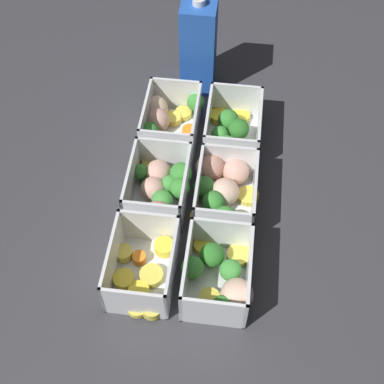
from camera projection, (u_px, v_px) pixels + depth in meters
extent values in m
plane|color=#38383D|center=(192.00, 201.00, 0.93)|extent=(4.00, 4.00, 0.00)
cube|color=white|center=(216.00, 283.00, 0.84)|extent=(0.14, 0.10, 0.00)
cube|color=white|center=(248.00, 275.00, 0.81)|extent=(0.14, 0.01, 0.08)
cube|color=white|center=(187.00, 268.00, 0.81)|extent=(0.14, 0.01, 0.08)
cube|color=white|center=(213.00, 313.00, 0.77)|extent=(0.01, 0.10, 0.08)
cube|color=white|center=(221.00, 234.00, 0.85)|extent=(0.01, 0.10, 0.08)
cylinder|color=#49883F|center=(222.00, 310.00, 0.80)|extent=(0.01, 0.01, 0.02)
sphere|color=#388433|center=(223.00, 305.00, 0.78)|extent=(0.03, 0.03, 0.03)
cylinder|color=#519448|center=(192.00, 274.00, 0.84)|extent=(0.01, 0.01, 0.02)
sphere|color=#42933D|center=(192.00, 267.00, 0.82)|extent=(0.04, 0.04, 0.04)
cylinder|color=yellow|center=(203.00, 246.00, 0.87)|extent=(0.03, 0.03, 0.01)
cylinder|color=#519448|center=(230.00, 276.00, 0.84)|extent=(0.01, 0.01, 0.01)
sphere|color=#42933D|center=(231.00, 270.00, 0.82)|extent=(0.03, 0.03, 0.03)
sphere|color=beige|center=(237.00, 294.00, 0.80)|extent=(0.06, 0.06, 0.05)
cylinder|color=#DBC647|center=(210.00, 299.00, 0.81)|extent=(0.04, 0.04, 0.01)
cylinder|color=#407A37|center=(212.00, 261.00, 0.85)|extent=(0.01, 0.01, 0.01)
sphere|color=#2D7228|center=(212.00, 255.00, 0.83)|extent=(0.04, 0.04, 0.04)
cylinder|color=#DBC647|center=(239.00, 255.00, 0.86)|extent=(0.05, 0.05, 0.01)
cube|color=white|center=(225.00, 204.00, 0.93)|extent=(0.14, 0.10, 0.00)
cube|color=white|center=(254.00, 194.00, 0.89)|extent=(0.14, 0.01, 0.08)
cube|color=white|center=(198.00, 189.00, 0.90)|extent=(0.14, 0.01, 0.08)
cube|color=white|center=(222.00, 225.00, 0.86)|extent=(0.01, 0.10, 0.08)
cube|color=white|center=(229.00, 161.00, 0.94)|extent=(0.01, 0.10, 0.08)
cylinder|color=yellow|center=(199.00, 218.00, 0.90)|extent=(0.05, 0.05, 0.01)
sphere|color=beige|center=(225.00, 192.00, 0.91)|extent=(0.06, 0.06, 0.05)
cylinder|color=#519448|center=(225.00, 225.00, 0.89)|extent=(0.01, 0.01, 0.02)
sphere|color=#42933D|center=(225.00, 218.00, 0.87)|extent=(0.04, 0.04, 0.04)
cylinder|color=yellow|center=(222.00, 184.00, 0.94)|extent=(0.05, 0.05, 0.01)
cylinder|color=#519448|center=(204.00, 194.00, 0.93)|extent=(0.01, 0.01, 0.01)
sphere|color=#42933D|center=(204.00, 187.00, 0.91)|extent=(0.04, 0.04, 0.04)
sphere|color=tan|center=(210.00, 168.00, 0.94)|extent=(0.05, 0.05, 0.05)
sphere|color=#D19E8C|center=(236.00, 171.00, 0.94)|extent=(0.06, 0.06, 0.05)
cylinder|color=#49883F|center=(213.00, 209.00, 0.91)|extent=(0.01, 0.01, 0.01)
sphere|color=#388433|center=(214.00, 202.00, 0.89)|extent=(0.04, 0.04, 0.04)
cylinder|color=#DBC647|center=(248.00, 196.00, 0.93)|extent=(0.05, 0.05, 0.01)
cube|color=white|center=(232.00, 139.00, 1.02)|extent=(0.14, 0.10, 0.00)
cube|color=white|center=(259.00, 128.00, 0.98)|extent=(0.14, 0.01, 0.08)
cube|color=white|center=(208.00, 123.00, 0.99)|extent=(0.14, 0.01, 0.08)
cube|color=white|center=(230.00, 153.00, 0.95)|extent=(0.01, 0.10, 0.08)
cube|color=white|center=(236.00, 100.00, 1.03)|extent=(0.01, 0.10, 0.08)
cylinder|color=#519448|center=(219.00, 142.00, 1.00)|extent=(0.01, 0.01, 0.02)
sphere|color=#42933D|center=(220.00, 135.00, 0.98)|extent=(0.03, 0.03, 0.03)
cylinder|color=orange|center=(239.00, 155.00, 0.98)|extent=(0.03, 0.03, 0.01)
cylinder|color=orange|center=(213.00, 159.00, 0.98)|extent=(0.02, 0.02, 0.01)
cylinder|color=yellow|center=(219.00, 116.00, 1.04)|extent=(0.05, 0.05, 0.01)
cylinder|color=yellow|center=(240.00, 116.00, 1.04)|extent=(0.05, 0.05, 0.01)
cylinder|color=#519448|center=(226.00, 153.00, 0.98)|extent=(0.01, 0.01, 0.02)
sphere|color=#42933D|center=(227.00, 145.00, 0.96)|extent=(0.04, 0.04, 0.04)
cylinder|color=#49883F|center=(228.00, 128.00, 1.02)|extent=(0.01, 0.01, 0.02)
sphere|color=#388433|center=(228.00, 120.00, 1.00)|extent=(0.04, 0.04, 0.04)
cylinder|color=#407A37|center=(238.00, 137.00, 1.00)|extent=(0.01, 0.01, 0.02)
sphere|color=#2D7228|center=(239.00, 129.00, 0.99)|extent=(0.04, 0.04, 0.04)
cube|color=white|center=(144.00, 274.00, 0.85)|extent=(0.14, 0.10, 0.00)
cube|color=white|center=(173.00, 267.00, 0.81)|extent=(0.14, 0.01, 0.08)
cube|color=white|center=(112.00, 260.00, 0.82)|extent=(0.14, 0.01, 0.08)
cube|color=white|center=(134.00, 304.00, 0.78)|extent=(0.01, 0.10, 0.08)
cube|color=white|center=(150.00, 227.00, 0.86)|extent=(0.01, 0.10, 0.08)
cylinder|color=yellow|center=(164.00, 247.00, 0.86)|extent=(0.04, 0.04, 0.02)
cylinder|color=orange|center=(139.00, 258.00, 0.85)|extent=(0.03, 0.03, 0.02)
cylinder|color=yellow|center=(124.00, 280.00, 0.83)|extent=(0.05, 0.05, 0.02)
cylinder|color=#DBC647|center=(151.00, 276.00, 0.84)|extent=(0.05, 0.05, 0.01)
cylinder|color=#DBC647|center=(138.00, 307.00, 0.81)|extent=(0.04, 0.04, 0.01)
cylinder|color=#DBC647|center=(152.00, 309.00, 0.80)|extent=(0.04, 0.04, 0.02)
cylinder|color=yellow|center=(139.00, 291.00, 0.82)|extent=(0.05, 0.05, 0.01)
cylinder|color=#DBC647|center=(124.00, 253.00, 0.86)|extent=(0.03, 0.03, 0.02)
cube|color=white|center=(159.00, 197.00, 0.94)|extent=(0.14, 0.10, 0.00)
cube|color=white|center=(186.00, 187.00, 0.90)|extent=(0.14, 0.01, 0.08)
cube|color=white|center=(131.00, 182.00, 0.91)|extent=(0.14, 0.01, 0.08)
cube|color=white|center=(152.00, 217.00, 0.87)|extent=(0.01, 0.10, 0.08)
cube|color=white|center=(164.00, 155.00, 0.95)|extent=(0.01, 0.10, 0.08)
cylinder|color=orange|center=(170.00, 215.00, 0.90)|extent=(0.03, 0.03, 0.01)
cylinder|color=#519448|center=(170.00, 190.00, 0.93)|extent=(0.01, 0.01, 0.01)
sphere|color=#42933D|center=(170.00, 184.00, 0.92)|extent=(0.03, 0.03, 0.03)
cylinder|color=#519448|center=(163.00, 207.00, 0.91)|extent=(0.01, 0.01, 0.01)
sphere|color=#42933D|center=(162.00, 200.00, 0.90)|extent=(0.04, 0.04, 0.04)
cylinder|color=#DBC647|center=(151.00, 167.00, 0.96)|extent=(0.04, 0.04, 0.01)
sphere|color=#D19E8C|center=(154.00, 187.00, 0.92)|extent=(0.06, 0.06, 0.04)
sphere|color=#D19E8C|center=(158.00, 172.00, 0.94)|extent=(0.06, 0.06, 0.05)
cylinder|color=#49883F|center=(179.00, 198.00, 0.92)|extent=(0.01, 0.01, 0.02)
sphere|color=#388433|center=(179.00, 190.00, 0.90)|extent=(0.04, 0.04, 0.04)
cylinder|color=#49883F|center=(141.00, 178.00, 0.95)|extent=(0.01, 0.01, 0.02)
sphere|color=#388433|center=(141.00, 172.00, 0.93)|extent=(0.03, 0.03, 0.03)
cylinder|color=#49883F|center=(181.00, 182.00, 0.94)|extent=(0.01, 0.01, 0.02)
sphere|color=#388433|center=(181.00, 174.00, 0.92)|extent=(0.04, 0.04, 0.04)
sphere|color=tan|center=(158.00, 215.00, 0.88)|extent=(0.05, 0.05, 0.05)
cube|color=white|center=(172.00, 133.00, 1.02)|extent=(0.14, 0.10, 0.00)
cube|color=white|center=(196.00, 122.00, 0.99)|extent=(0.14, 0.01, 0.08)
cube|color=white|center=(147.00, 118.00, 1.00)|extent=(0.14, 0.01, 0.08)
cube|color=white|center=(166.00, 147.00, 0.96)|extent=(0.01, 0.10, 0.08)
cube|color=white|center=(176.00, 95.00, 1.03)|extent=(0.01, 0.10, 0.08)
cylinder|color=#DBC647|center=(179.00, 146.00, 0.99)|extent=(0.04, 0.04, 0.02)
sphere|color=beige|center=(156.00, 108.00, 1.03)|extent=(0.06, 0.06, 0.05)
sphere|color=#D19E8C|center=(158.00, 120.00, 1.01)|extent=(0.05, 0.05, 0.05)
cylinder|color=orange|center=(190.00, 131.00, 1.02)|extent=(0.04, 0.04, 0.01)
cylinder|color=#DBC647|center=(183.00, 113.00, 1.05)|extent=(0.04, 0.04, 0.01)
cylinder|color=#49883F|center=(196.00, 110.00, 1.05)|extent=(0.01, 0.01, 0.01)
sphere|color=#388433|center=(196.00, 102.00, 1.03)|extent=(0.03, 0.03, 0.03)
cylinder|color=#DBC647|center=(173.00, 118.00, 1.04)|extent=(0.05, 0.05, 0.01)
cylinder|color=#49883F|center=(150.00, 141.00, 1.00)|extent=(0.01, 0.01, 0.02)
sphere|color=#388433|center=(149.00, 132.00, 0.98)|extent=(0.04, 0.04, 0.04)
cube|color=blue|center=(198.00, 47.00, 1.03)|extent=(0.07, 0.07, 0.19)
cylinder|color=white|center=(199.00, 1.00, 0.95)|extent=(0.02, 0.02, 0.01)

